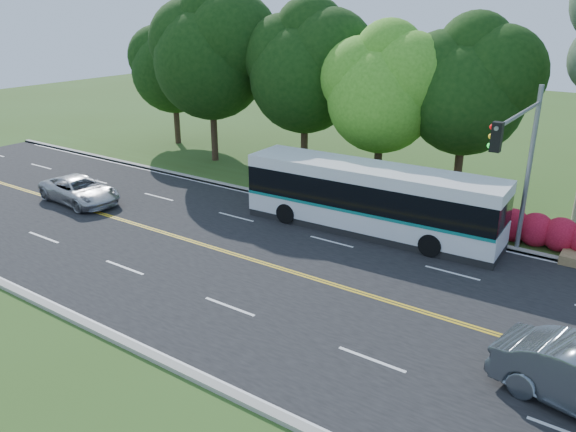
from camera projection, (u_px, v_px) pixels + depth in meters
The scene contains 11 objects.
ground at pixel (297, 274), 22.01m from camera, with size 120.00×120.00×0.00m, color #35531B.
road at pixel (297, 274), 22.01m from camera, with size 60.00×14.00×0.02m, color black.
curb_north at pixel (378, 219), 27.50m from camera, with size 60.00×0.30×0.15m, color #A09C90.
curb_south at pixel (162, 361), 16.48m from camera, with size 60.00×0.30×0.15m, color #A09C90.
grass_verge at pixel (394, 209), 28.93m from camera, with size 60.00×4.00×0.10m, color #35531B.
lane_markings at pixel (295, 273), 22.06m from camera, with size 57.60×13.82×0.00m.
tree_row at pixel (341, 65), 31.74m from camera, with size 44.70×9.10×13.84m.
bougainvillea_hedge at pixel (540, 232), 24.22m from camera, with size 9.50×2.25×1.50m.
traffic_signal at pixel (521, 153), 21.08m from camera, with size 0.42×6.10×7.00m.
transit_bus at pixel (370, 200), 25.62m from camera, with size 11.98×3.02×3.11m.
suv at pixel (80, 190), 29.71m from camera, with size 2.29×4.97×1.38m, color #B3B4B8.
Camera 1 is at (10.97, -16.51, 9.86)m, focal length 35.00 mm.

